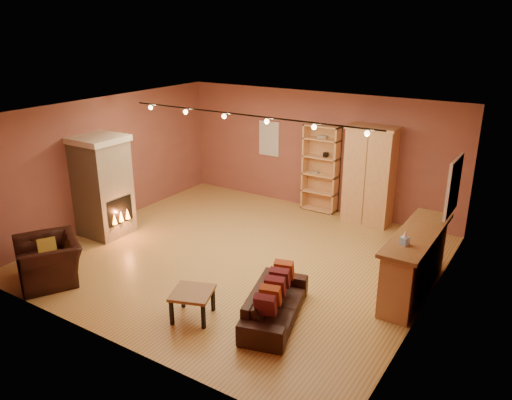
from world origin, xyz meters
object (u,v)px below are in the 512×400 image
Objects in this scene: bookcase at (322,167)px; loveseat at (275,298)px; armoire at (370,175)px; armchair at (48,254)px; coffee_table at (192,295)px; bar_counter at (414,262)px; fireplace at (103,186)px.

bookcase reaches higher than loveseat.
bookcase is 0.94× the size of armoire.
bookcase is 1.51× the size of armchair.
armchair is 1.79× the size of coffee_table.
loveseat is (0.23, -4.47, -0.75)m from armoire.
bar_counter is (1.76, -2.55, -0.55)m from armoire.
fireplace is at bearing -141.44° from armoire.
armchair is 2.90m from coffee_table.
armchair is (-5.48, -2.99, -0.05)m from bar_counter.
coffee_table is (-1.08, -0.65, 0.02)m from loveseat.
bar_counter is at bearing -42.20° from bookcase.
coffee_table is (0.38, -5.29, -0.67)m from bookcase.
loveseat is 2.37× the size of coffee_table.
bookcase is 0.91× the size of bar_counter.
coffee_table is at bearing 37.12° from armchair.
loveseat is 1.32× the size of armchair.
armoire reaches higher than loveseat.
bookcase is (3.24, 3.74, -0.00)m from fireplace.
fireplace is 4.00m from coffee_table.
armoire is at bearing -12.64° from loveseat.
armoire is at bearing 38.56° from fireplace.
loveseat is at bearing 43.99° from armchair.
armoire is 5.24m from coffee_table.
coffee_table is (-0.85, -5.12, -0.72)m from armoire.
armchair is at bearing -151.41° from bar_counter.
coffee_table is (2.86, 0.42, -0.12)m from armchair.
fireplace is 1.54× the size of armchair.
bar_counter is 6.24m from armchair.
bar_counter is 2.98× the size of coffee_table.
armoire reaches higher than bookcase.
armoire is at bearing 84.98° from armchair.
coffee_table is (-2.62, -2.57, -0.17)m from bar_counter.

